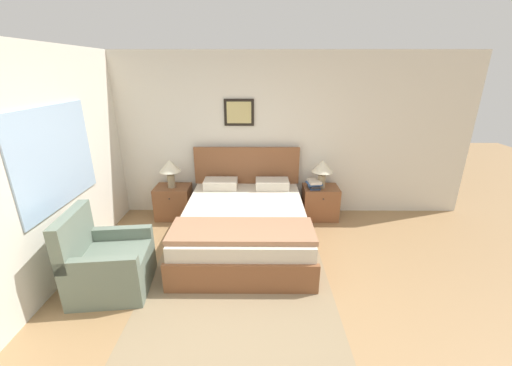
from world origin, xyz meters
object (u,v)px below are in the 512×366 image
at_px(armchair, 107,265).
at_px(table_lamp_by_door, 323,168).
at_px(nightstand_by_door, 320,202).
at_px(nightstand_near_window, 174,202).
at_px(table_lamp_near_window, 170,168).
at_px(bed, 245,224).

relative_size(armchair, table_lamp_by_door, 2.07).
bearing_deg(armchair, nightstand_by_door, 118.06).
xyz_separation_m(nightstand_near_window, table_lamp_near_window, (0.00, -0.02, 0.60)).
bearing_deg(nightstand_near_window, bed, -34.52).
bearing_deg(nightstand_near_window, table_lamp_by_door, -0.57).
bearing_deg(nightstand_near_window, nightstand_by_door, 0.00).
xyz_separation_m(armchair, nightstand_by_door, (2.67, 1.81, -0.04)).
height_order(bed, nightstand_near_window, bed).
height_order(bed, armchair, bed).
bearing_deg(nightstand_near_window, table_lamp_near_window, -89.53).
xyz_separation_m(bed, nightstand_near_window, (-1.20, 0.83, -0.03)).
bearing_deg(table_lamp_near_window, nightstand_near_window, 90.47).
bearing_deg(bed, nightstand_near_window, 145.48).
height_order(bed, table_lamp_near_window, bed).
bearing_deg(armchair, table_lamp_near_window, 165.43).
bearing_deg(table_lamp_by_door, armchair, -146.18).
height_order(armchair, nightstand_by_door, armchair).
relative_size(armchair, nightstand_near_window, 1.68).
bearing_deg(table_lamp_by_door, bed, -146.13).
distance_m(nightstand_near_window, table_lamp_by_door, 2.47).
bearing_deg(bed, armchair, -146.23).
bearing_deg(table_lamp_by_door, table_lamp_near_window, 180.00).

